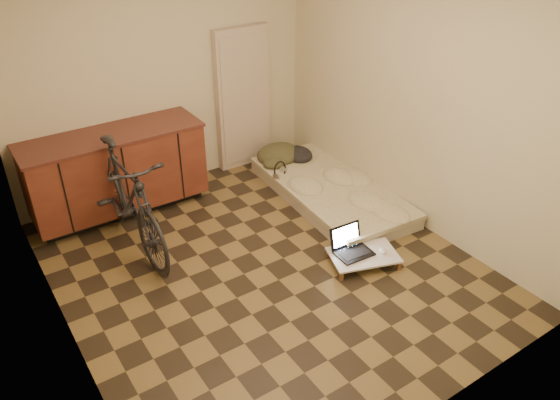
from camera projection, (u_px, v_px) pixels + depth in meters
room_shell at (262, 140)px, 4.46m from camera, size 3.50×4.00×2.60m
cabinets at (117, 172)px, 5.74m from camera, size 1.84×0.62×0.91m
appliance_panel at (243, 99)px, 6.52m from camera, size 0.70×0.10×1.70m
bicycle at (127, 194)px, 5.12m from camera, size 0.55×1.80×1.16m
futon at (330, 191)px, 6.16m from camera, size 1.13×2.12×0.18m
clothing_pile at (284, 149)px, 6.62m from camera, size 0.62×0.53×0.24m
headphones at (280, 169)px, 6.25m from camera, size 0.28×0.27×0.15m
lap_desk at (363, 255)px, 5.11m from camera, size 0.73×0.58×0.10m
laptop at (351, 247)px, 5.13m from camera, size 0.35×0.32×0.23m
mouse at (382, 251)px, 5.12m from camera, size 0.09×0.12×0.04m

